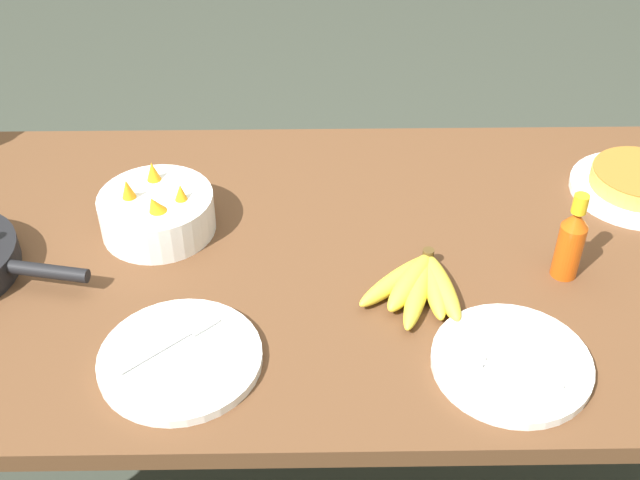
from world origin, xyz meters
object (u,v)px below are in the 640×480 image
object	(u,v)px
empty_plate_near_front	(511,363)
empty_plate_far_left	(180,359)
banana_bunch	(420,285)
hot_sauce_bottle	(571,241)
frittata_plate_center	(637,183)
fruit_bowl_citrus	(157,212)

from	to	relation	value
empty_plate_near_front	empty_plate_far_left	bearing A→B (deg)	178.17
banana_bunch	hot_sauce_bottle	xyz separation A→B (m)	(0.25, 0.04, 0.05)
banana_bunch	hot_sauce_bottle	bearing A→B (deg)	9.85
frittata_plate_center	fruit_bowl_citrus	world-z (taller)	fruit_bowl_citrus
empty_plate_near_front	empty_plate_far_left	world-z (taller)	same
banana_bunch	empty_plate_far_left	size ratio (longest dim) A/B	0.78
empty_plate_far_left	fruit_bowl_citrus	distance (m)	0.34
frittata_plate_center	empty_plate_near_front	size ratio (longest dim) A/B	1.04
empty_plate_far_left	hot_sauce_bottle	size ratio (longest dim) A/B	1.51
fruit_bowl_citrus	hot_sauce_bottle	distance (m)	0.73
frittata_plate_center	empty_plate_far_left	distance (m)	0.94
banana_bunch	frittata_plate_center	xyz separation A→B (m)	(0.46, 0.28, 0.00)
banana_bunch	frittata_plate_center	size ratio (longest dim) A/B	0.78
banana_bunch	empty_plate_near_front	size ratio (longest dim) A/B	0.81
hot_sauce_bottle	banana_bunch	bearing A→B (deg)	-170.15
fruit_bowl_citrus	hot_sauce_bottle	size ratio (longest dim) A/B	1.25
frittata_plate_center	empty_plate_near_front	xyz separation A→B (m)	(-0.34, -0.45, -0.01)
banana_bunch	frittata_plate_center	world-z (taller)	frittata_plate_center
frittata_plate_center	empty_plate_near_front	bearing A→B (deg)	-126.66
fruit_bowl_citrus	hot_sauce_bottle	xyz separation A→B (m)	(0.71, -0.14, 0.03)
hot_sauce_bottle	empty_plate_near_front	bearing A→B (deg)	-122.16
empty_plate_far_left	fruit_bowl_citrus	size ratio (longest dim) A/B	1.21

